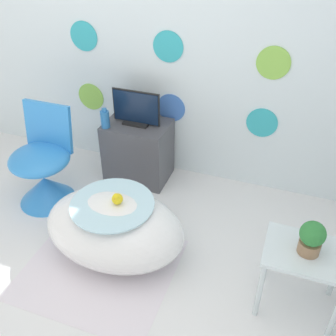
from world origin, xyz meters
TOP-DOWN VIEW (x-y plane):
  - wall_back_dotted at (0.00, 1.91)m, footprint 4.25×0.05m
  - rug at (-0.04, 0.59)m, footprint 0.98×0.89m
  - bathtub at (0.01, 0.77)m, footprint 0.97×0.67m
  - rubber_duck at (0.05, 0.76)m, footprint 0.07×0.08m
  - chair at (-0.79, 1.11)m, footprint 0.47×0.47m
  - tv_cabinet at (-0.21, 1.67)m, footprint 0.53×0.38m
  - tv at (-0.21, 1.67)m, footprint 0.40×0.12m
  - vase at (-0.42, 1.53)m, footprint 0.07×0.07m
  - side_table at (1.22, 0.75)m, footprint 0.47×0.35m
  - potted_plant_left at (1.22, 0.75)m, footprint 0.14×0.14m

SIDE VIEW (x-z plane):
  - rug at x=-0.04m, z-range 0.00..0.01m
  - bathtub at x=0.01m, z-range 0.00..0.47m
  - tv_cabinet at x=-0.21m, z-range 0.00..0.53m
  - chair at x=-0.79m, z-range -0.13..0.66m
  - side_table at x=1.22m, z-range 0.15..0.61m
  - rubber_duck at x=0.05m, z-range 0.46..0.55m
  - potted_plant_left at x=1.22m, z-range 0.47..0.67m
  - vase at x=-0.42m, z-range 0.52..0.69m
  - tv at x=-0.21m, z-range 0.51..0.80m
  - wall_back_dotted at x=0.00m, z-range 0.00..2.60m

